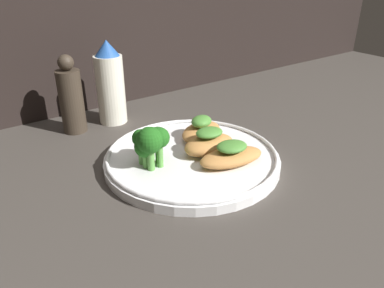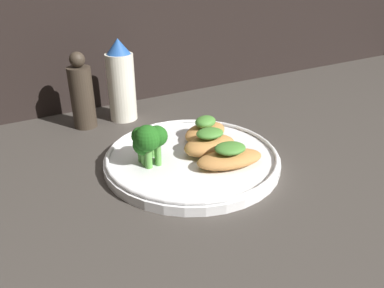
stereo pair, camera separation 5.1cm
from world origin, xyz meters
TOP-DOWN VIEW (x-y plane):
  - ground_plane at (0.00, 0.00)cm, footprint 180.00×180.00cm
  - plate at (0.00, 0.00)cm, footprint 26.87×26.87cm
  - grilled_meat_front at (3.19, -5.40)cm, footprint 10.70×6.54cm
  - grilled_meat_middle at (2.66, -0.79)cm, footprint 8.67×5.71cm
  - grilled_meat_back at (5.04, 4.33)cm, footprint 10.28×8.86cm
  - broccoli_bunch at (-6.52, 1.00)cm, footprint 5.30×5.92cm
  - sauce_bottle at (-2.63, 22.48)cm, footprint 5.23×5.23cm
  - pepper_grinder at (-10.25, 22.48)cm, footprint 4.21×4.21cm

SIDE VIEW (x-z plane):
  - ground_plane at x=0.00cm, z-range -1.00..0.00cm
  - plate at x=0.00cm, z-range -0.01..1.99cm
  - grilled_meat_back at x=5.04cm, z-range 0.87..4.72cm
  - grilled_meat_front at x=3.19cm, z-range 1.05..4.58cm
  - grilled_meat_middle at x=2.66cm, z-range 1.03..5.17cm
  - broccoli_bunch at x=-6.52cm, z-range 2.03..8.62cm
  - pepper_grinder at x=-10.25cm, z-range -0.72..13.36cm
  - sauce_bottle at x=-2.63cm, z-range -0.34..15.29cm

